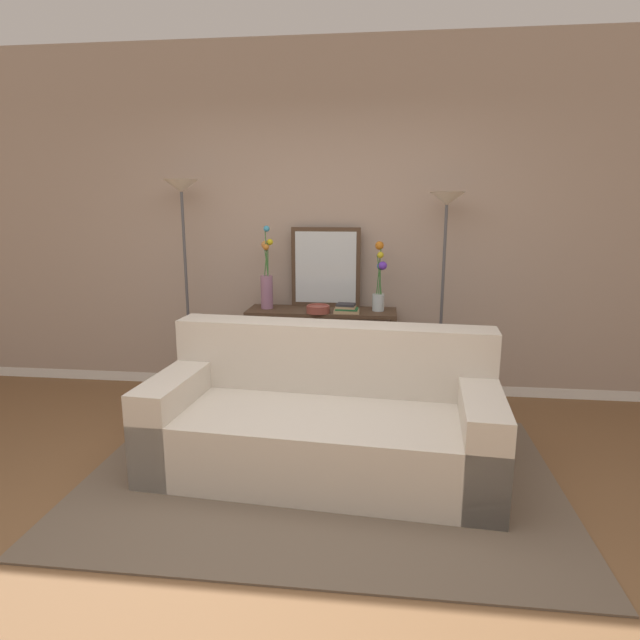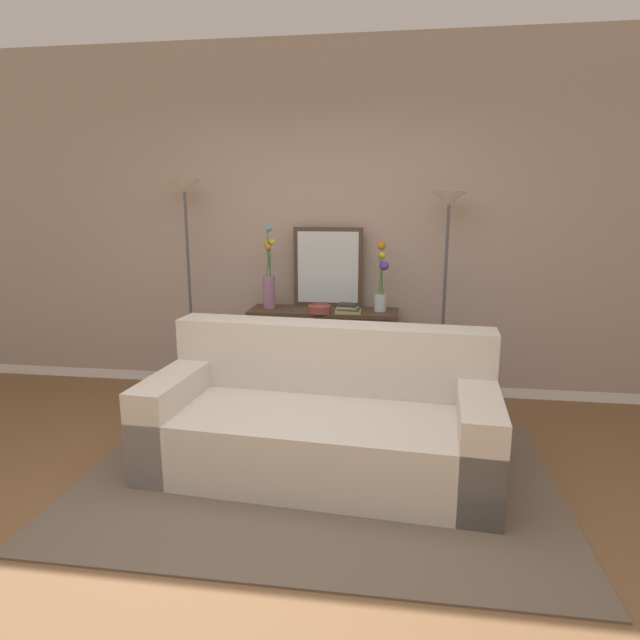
% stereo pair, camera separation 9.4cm
% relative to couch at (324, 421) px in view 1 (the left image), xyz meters
% --- Properties ---
extents(ground_plane, '(16.00, 16.00, 0.02)m').
position_rel_couch_xyz_m(ground_plane, '(-0.21, -0.86, -0.32)').
color(ground_plane, brown).
extents(back_wall, '(12.00, 0.15, 2.98)m').
position_rel_couch_xyz_m(back_wall, '(-0.21, 1.52, 1.18)').
color(back_wall, white).
rests_on(back_wall, ground).
extents(area_rug, '(2.87, 1.99, 0.01)m').
position_rel_couch_xyz_m(area_rug, '(-0.00, -0.16, -0.30)').
color(area_rug, brown).
rests_on(area_rug, ground).
extents(couch, '(2.20, 1.13, 0.88)m').
position_rel_couch_xyz_m(couch, '(0.00, 0.00, 0.00)').
color(couch, beige).
rests_on(couch, ground).
extents(console_table, '(1.24, 0.38, 0.79)m').
position_rel_couch_xyz_m(console_table, '(-0.16, 1.19, 0.24)').
color(console_table, '#473323').
rests_on(console_table, ground).
extents(floor_lamp_left, '(0.28, 0.28, 1.85)m').
position_rel_couch_xyz_m(floor_lamp_left, '(-1.30, 1.13, 1.15)').
color(floor_lamp_left, '#4C4C51').
rests_on(floor_lamp_left, ground).
extents(floor_lamp_right, '(0.28, 0.28, 1.75)m').
position_rel_couch_xyz_m(floor_lamp_right, '(0.82, 1.13, 1.07)').
color(floor_lamp_right, '#4C4C51').
rests_on(floor_lamp_right, ground).
extents(wall_mirror, '(0.59, 0.02, 0.68)m').
position_rel_couch_xyz_m(wall_mirror, '(-0.14, 1.35, 0.82)').
color(wall_mirror, '#473323').
rests_on(wall_mirror, console_table).
extents(vase_tall_flowers, '(0.11, 0.13, 0.70)m').
position_rel_couch_xyz_m(vase_tall_flowers, '(-0.63, 1.21, 0.70)').
color(vase_tall_flowers, gray).
rests_on(vase_tall_flowers, console_table).
extents(vase_short_flowers, '(0.11, 0.13, 0.57)m').
position_rel_couch_xyz_m(vase_short_flowers, '(0.32, 1.22, 0.72)').
color(vase_short_flowers, silver).
rests_on(vase_short_flowers, console_table).
extents(fruit_bowl, '(0.19, 0.19, 0.06)m').
position_rel_couch_xyz_m(fruit_bowl, '(-0.17, 1.07, 0.51)').
color(fruit_bowl, brown).
rests_on(fruit_bowl, console_table).
extents(book_stack, '(0.21, 0.14, 0.08)m').
position_rel_couch_xyz_m(book_stack, '(0.06, 1.09, 0.52)').
color(book_stack, tan).
rests_on(book_stack, console_table).
extents(book_row_under_console, '(0.40, 0.18, 0.13)m').
position_rel_couch_xyz_m(book_row_under_console, '(-0.47, 1.19, -0.25)').
color(book_row_under_console, '#2D2D33').
rests_on(book_row_under_console, ground).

